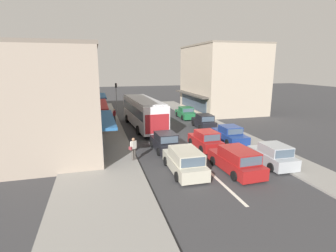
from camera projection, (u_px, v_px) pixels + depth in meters
ground_plane at (182, 147)px, 22.13m from camera, size 140.00×140.00×0.00m
lane_centre_line at (170, 135)px, 25.89m from camera, size 0.20×28.00×0.01m
sidewalk_left at (98, 134)px, 25.99m from camera, size 5.20×44.00×0.14m
kerb_right at (218, 127)px, 29.36m from camera, size 2.80×44.00×0.12m
shopfront_corner_near at (48, 103)px, 18.89m from camera, size 8.34×7.93×8.18m
shopfront_mid_block at (62, 92)px, 26.87m from camera, size 8.07×8.83×8.14m
shopfront_far_end at (69, 88)px, 34.72m from camera, size 8.51×7.19×7.75m
building_right_far at (221, 79)px, 39.23m from camera, size 9.95×12.35×9.72m
city_bus at (143, 111)px, 28.73m from camera, size 3.17×10.98×3.23m
hatchback_behind_bus_near at (165, 142)px, 21.08m from camera, size 1.91×3.75×1.54m
wagon_adjacent_lane_trail at (236, 161)px, 16.88m from camera, size 2.07×4.57×1.58m
hatchback_adjacent_lane_lead at (205, 140)px, 21.64m from camera, size 1.90×3.74×1.54m
wagon_queue_far_back at (185, 161)px, 16.74m from camera, size 1.97×4.52×1.58m
parked_hatchback_kerb_front at (273, 155)px, 17.94m from camera, size 1.90×3.74×1.54m
parked_sedan_kerb_second at (230, 135)px, 23.60m from camera, size 1.94×4.22×1.47m
parked_hatchback_kerb_third at (204, 122)px, 28.87m from camera, size 1.92×3.76×1.54m
parked_sedan_kerb_rear at (186, 113)px, 34.49m from camera, size 1.95×4.23×1.47m
traffic_light_downstreet at (116, 92)px, 39.76m from camera, size 0.33×0.24×4.20m
pedestrian_with_handbag_near at (133, 148)px, 18.52m from camera, size 0.61×0.49×1.63m
pedestrian_browsing_midblock at (114, 115)px, 30.88m from camera, size 0.37×0.51×1.63m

